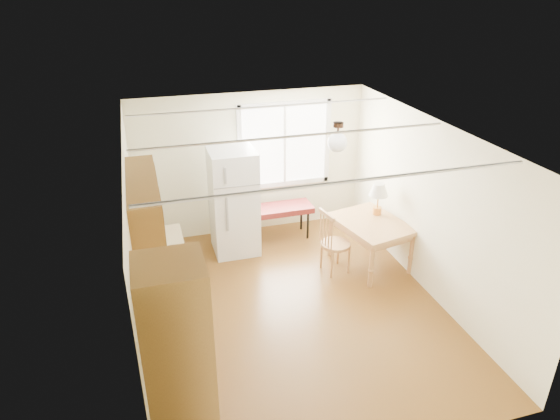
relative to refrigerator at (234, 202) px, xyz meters
name	(u,v)px	position (x,y,z in m)	size (l,w,h in m)	color
room_shell	(295,228)	(0.45, -1.83, 0.37)	(4.60, 5.60, 2.62)	#4F2E10
kitchen_run	(168,305)	(-1.26, -2.47, -0.04)	(0.65, 3.40, 2.20)	brown
window_unit	(284,145)	(1.05, 0.64, 0.67)	(1.64, 0.05, 1.51)	white
pendant_light	(337,141)	(1.15, -1.43, 1.35)	(0.26, 0.26, 0.40)	#2F1E15
refrigerator	(234,202)	(0.00, 0.00, 0.00)	(0.73, 0.76, 1.76)	white
bench	(275,210)	(0.76, 0.20, -0.35)	(1.29, 0.49, 0.60)	#571514
dining_table	(371,228)	(1.95, -1.06, -0.23)	(1.15, 1.38, 0.76)	#AC7542
chair	(331,238)	(1.26, -1.11, -0.29)	(0.48, 0.47, 1.03)	#AC7542
table_lamp	(379,192)	(2.15, -0.83, 0.26)	(0.30, 0.30, 0.52)	#BE833C
coffee_maker	(168,308)	(-1.27, -2.81, 0.16)	(0.20, 0.26, 0.38)	black
kettle	(157,293)	(-1.37, -2.40, 0.10)	(0.10, 0.10, 0.20)	red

